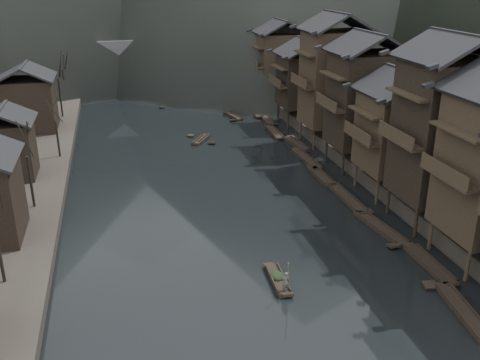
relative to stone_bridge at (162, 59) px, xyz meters
name	(u,v)px	position (x,y,z in m)	size (l,w,h in m)	color
water	(264,281)	(0.00, -72.00, -5.11)	(300.00, 300.00, 0.00)	black
right_bank	(412,110)	(35.00, -32.00, -4.21)	(40.00, 200.00, 1.80)	#2D2823
stilt_houses	(376,92)	(17.28, -53.37, 4.00)	(9.00, 67.60, 16.70)	black
bare_trees	(40,123)	(-17.00, -48.03, 1.40)	(3.97, 75.45, 7.94)	black
moored_sampans	(306,158)	(12.06, -47.60, -4.91)	(3.05, 68.34, 0.47)	black
midriver_boats	(191,106)	(2.61, -19.03, -4.91)	(11.60, 41.71, 0.45)	black
stone_bridge	(162,59)	(0.00, 0.00, 0.00)	(40.00, 6.00, 9.00)	#4C4C4F
hero_sampan	(278,279)	(0.91, -72.37, -4.91)	(1.13, 4.55, 0.43)	black
cargo_heap	(277,272)	(0.90, -72.16, -4.38)	(0.99, 1.30, 0.60)	black
boatman	(286,279)	(0.98, -73.95, -3.91)	(0.56, 0.37, 1.54)	#505052
bamboo_pole	(290,246)	(1.18, -73.95, -1.33)	(0.06, 0.06, 4.23)	#8C7A51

